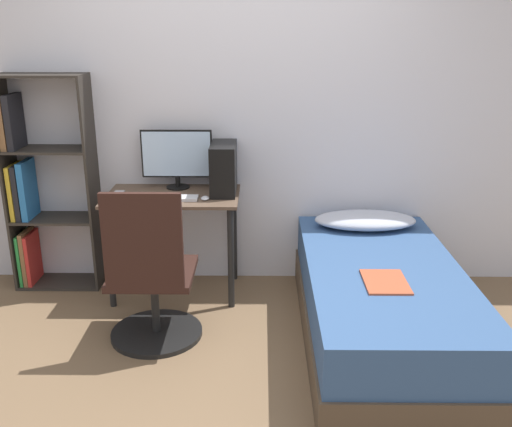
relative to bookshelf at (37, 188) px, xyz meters
The scene contains 13 objects.
ground_plane 2.08m from the bookshelf, 42.99° to the right, with size 14.00×14.00×0.00m, color brown.
wall_back 1.51m from the bookshelf, ahead, with size 8.00×0.05×2.50m.
desk 1.02m from the bookshelf, ahead, with size 0.93×0.56×0.75m.
bookshelf is the anchor object (origin of this frame).
office_chair 1.32m from the bookshelf, 40.68° to the right, with size 0.58×0.58×1.01m.
bed 2.55m from the bookshelf, 18.77° to the right, with size 0.94×1.89×0.50m.
pillow 2.37m from the bookshelf, ahead, with size 0.72×0.36×0.11m.
magazine 2.55m from the bookshelf, 24.00° to the right, with size 0.24×0.32×0.01m.
monitor 1.04m from the bookshelf, ahead, with size 0.51×0.17×0.42m.
keyboard 1.04m from the bookshelf, 13.79° to the right, with size 0.36×0.11×0.02m.
pc_tower 1.37m from the bookshelf, ahead, with size 0.17×0.38×0.35m.
mouse 1.27m from the bookshelf, 11.30° to the right, with size 0.06×0.09×0.02m.
phone 0.63m from the bookshelf, 11.74° to the right, with size 0.07×0.14×0.01m.
Camera 1 is at (0.21, -2.63, 1.88)m, focal length 40.00 mm.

